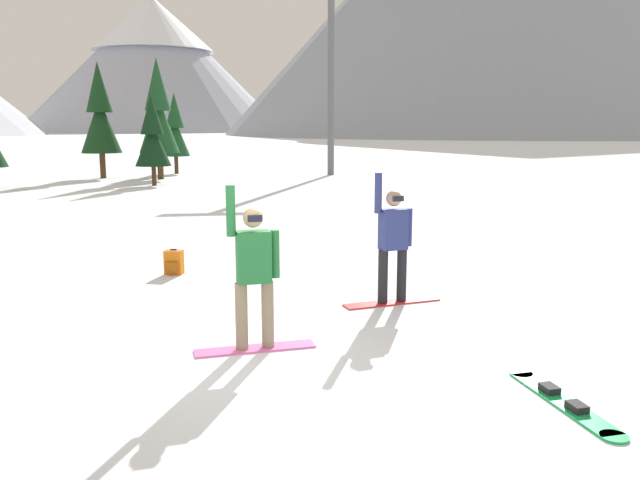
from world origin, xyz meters
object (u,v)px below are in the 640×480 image
at_px(loose_snowboard_near_left, 562,401).
at_px(pine_tree_broad, 175,130).
at_px(backpack_orange, 174,263).
at_px(pine_tree_tall, 152,137).
at_px(snowboarder_midground, 393,243).
at_px(pine_tree_twin, 100,115).
at_px(ski_lift_tower, 331,66).
at_px(pine_tree_leaning, 158,114).
at_px(snowboarder_foreground, 254,273).

bearing_deg(loose_snowboard_near_left, pine_tree_broad, 99.83).
relative_size(backpack_orange, pine_tree_tall, 0.12).
bearing_deg(snowboarder_midground, pine_tree_twin, 108.21).
bearing_deg(loose_snowboard_near_left, pine_tree_twin, 107.23).
distance_m(loose_snowboard_near_left, ski_lift_tower, 30.18).
distance_m(snowboarder_midground, loose_snowboard_near_left, 3.98).
bearing_deg(pine_tree_leaning, snowboarder_midground, -77.52).
relative_size(pine_tree_leaning, pine_tree_twin, 1.02).
bearing_deg(pine_tree_leaning, pine_tree_broad, 81.10).
relative_size(snowboarder_midground, pine_tree_broad, 0.45).
bearing_deg(pine_tree_tall, snowboarder_midground, -75.44).
height_order(snowboarder_foreground, loose_snowboard_near_left, snowboarder_foreground).
bearing_deg(snowboarder_foreground, pine_tree_leaning, 96.95).
relative_size(pine_tree_tall, ski_lift_tower, 0.39).
bearing_deg(loose_snowboard_near_left, ski_lift_tower, 84.46).
distance_m(snowboarder_foreground, pine_tree_broad, 29.90).
xyz_separation_m(pine_tree_tall, pine_tree_twin, (-2.95, 4.62, 0.99)).
xyz_separation_m(snowboarder_foreground, backpack_orange, (-1.23, 4.32, -0.74)).
bearing_deg(ski_lift_tower, loose_snowboard_near_left, -95.54).
xyz_separation_m(pine_tree_tall, pine_tree_leaning, (0.00, 3.59, 1.06)).
height_order(snowboarder_foreground, pine_tree_leaning, pine_tree_leaning).
relative_size(snowboarder_foreground, pine_tree_leaning, 0.34).
height_order(loose_snowboard_near_left, pine_tree_twin, pine_tree_twin).
bearing_deg(loose_snowboard_near_left, snowboarder_foreground, 144.97).
height_order(loose_snowboard_near_left, backpack_orange, backpack_orange).
relative_size(snowboarder_foreground, pine_tree_twin, 0.35).
bearing_deg(backpack_orange, snowboarder_midground, -36.58).
xyz_separation_m(backpack_orange, pine_tree_broad, (-1.38, 25.44, 2.20)).
bearing_deg(ski_lift_tower, snowboarder_midground, -97.89).
xyz_separation_m(snowboarder_foreground, ski_lift_tower, (5.77, 27.45, 4.83)).
distance_m(snowboarder_midground, pine_tree_broad, 28.43).
bearing_deg(pine_tree_twin, pine_tree_leaning, -19.18).
xyz_separation_m(snowboarder_midground, ski_lift_tower, (3.56, 25.68, 4.84)).
distance_m(snowboarder_foreground, backpack_orange, 4.55).
bearing_deg(pine_tree_leaning, backpack_orange, -84.88).
distance_m(pine_tree_leaning, pine_tree_twin, 3.13).
xyz_separation_m(loose_snowboard_near_left, backpack_orange, (-4.13, 6.35, 0.19)).
distance_m(snowboarder_foreground, loose_snowboard_near_left, 3.67).
bearing_deg(snowboarder_midground, loose_snowboard_near_left, -79.57).
xyz_separation_m(snowboarder_foreground, pine_tree_twin, (-6.14, 27.12, 2.22)).
distance_m(loose_snowboard_near_left, backpack_orange, 7.58).
relative_size(loose_snowboard_near_left, pine_tree_leaning, 0.30).
xyz_separation_m(snowboarder_foreground, pine_tree_tall, (-3.18, 22.50, 1.23)).
relative_size(pine_tree_twin, ski_lift_tower, 0.57).
height_order(snowboarder_midground, backpack_orange, snowboarder_midground).
xyz_separation_m(pine_tree_tall, pine_tree_broad, (0.58, 7.25, 0.23)).
bearing_deg(snowboarder_foreground, ski_lift_tower, 78.14).
distance_m(pine_tree_tall, pine_tree_broad, 7.28).
height_order(backpack_orange, pine_tree_leaning, pine_tree_leaning).
distance_m(pine_tree_tall, ski_lift_tower, 10.84).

